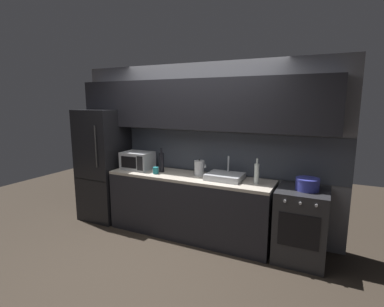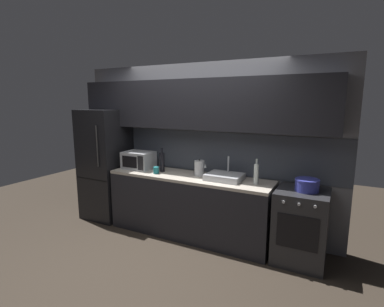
{
  "view_description": "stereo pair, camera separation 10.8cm",
  "coord_description": "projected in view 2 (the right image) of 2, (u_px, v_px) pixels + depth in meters",
  "views": [
    {
      "loc": [
        1.81,
        -2.7,
        1.94
      ],
      "look_at": [
        0.05,
        0.9,
        1.22
      ],
      "focal_mm": 27.2,
      "sensor_mm": 36.0,
      "label": 1
    },
    {
      "loc": [
        1.91,
        -2.65,
        1.94
      ],
      "look_at": [
        0.05,
        0.9,
        1.22
      ],
      "focal_mm": 27.2,
      "sensor_mm": 36.0,
      "label": 2
    }
  ],
  "objects": [
    {
      "name": "ground_plane",
      "position": [
        154.0,
        264.0,
        3.52
      ],
      "size": [
        10.0,
        10.0,
        0.0
      ],
      "primitive_type": "plane",
      "color": "#2D261E"
    },
    {
      "name": "back_wall",
      "position": [
        198.0,
        128.0,
        4.3
      ],
      "size": [
        4.14,
        0.44,
        2.5
      ],
      "color": "slate",
      "rests_on": "ground"
    },
    {
      "name": "counter_run",
      "position": [
        189.0,
        205.0,
        4.23
      ],
      "size": [
        2.4,
        0.6,
        0.9
      ],
      "color": "black",
      "rests_on": "ground"
    },
    {
      "name": "refrigerator",
      "position": [
        106.0,
        164.0,
        4.87
      ],
      "size": [
        0.68,
        0.69,
        1.81
      ],
      "color": "black",
      "rests_on": "ground"
    },
    {
      "name": "oven_range",
      "position": [
        301.0,
        226.0,
        3.53
      ],
      "size": [
        0.6,
        0.62,
        0.9
      ],
      "color": "#232326",
      "rests_on": "ground"
    },
    {
      "name": "microwave",
      "position": [
        139.0,
        160.0,
        4.55
      ],
      "size": [
        0.46,
        0.35,
        0.27
      ],
      "color": "#A8AAAF",
      "rests_on": "counter_run"
    },
    {
      "name": "sink_basin",
      "position": [
        225.0,
        177.0,
        3.93
      ],
      "size": [
        0.48,
        0.38,
        0.3
      ],
      "color": "#ADAFB5",
      "rests_on": "counter_run"
    },
    {
      "name": "kettle",
      "position": [
        199.0,
        168.0,
        4.13
      ],
      "size": [
        0.18,
        0.14,
        0.24
      ],
      "color": "#B7BABF",
      "rests_on": "counter_run"
    },
    {
      "name": "wine_bottle_clear",
      "position": [
        256.0,
        174.0,
        3.7
      ],
      "size": [
        0.06,
        0.06,
        0.33
      ],
      "color": "silver",
      "rests_on": "counter_run"
    },
    {
      "name": "wine_bottle_dark",
      "position": [
        162.0,
        162.0,
        4.35
      ],
      "size": [
        0.08,
        0.08,
        0.36
      ],
      "color": "black",
      "rests_on": "counter_run"
    },
    {
      "name": "mug_teal",
      "position": [
        156.0,
        170.0,
        4.26
      ],
      "size": [
        0.08,
        0.08,
        0.1
      ],
      "primitive_type": "cylinder",
      "color": "#19666B",
      "rests_on": "counter_run"
    },
    {
      "name": "cooking_pot",
      "position": [
        307.0,
        185.0,
        3.42
      ],
      "size": [
        0.28,
        0.28,
        0.15
      ],
      "color": "#333899",
      "rests_on": "oven_range"
    }
  ]
}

